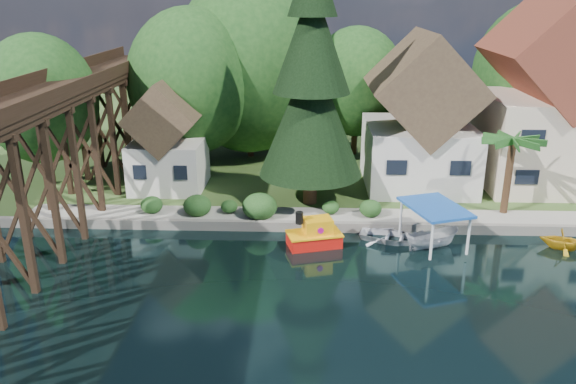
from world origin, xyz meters
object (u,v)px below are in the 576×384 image
palm_tree (513,143)px  shed (168,143)px  boat_white_a (391,235)px  tugboat (315,235)px  boat_yellow (564,238)px  trestle_bridge (35,158)px  boat_canopy (433,230)px  conifer (311,83)px  house_center (547,104)px  house_left (420,122)px

palm_tree → shed: bearing=169.3°
boat_white_a → palm_tree: bearing=-49.3°
tugboat → boat_yellow: (14.25, 0.14, -0.02)m
trestle_bridge → boat_canopy: bearing=1.8°
conifer → boat_yellow: (14.55, -5.66, -7.87)m
conifer → boat_canopy: conifer is taller
trestle_bridge → boat_canopy: (22.21, 0.68, -4.23)m
shed → boat_white_a: (15.01, -7.75, -3.44)m
house_center → palm_tree: (-4.36, -6.27, -1.26)m
boat_canopy → conifer: bearing=140.3°
conifer → boat_white_a: size_ratio=4.49×
trestle_bridge → shed: size_ratio=5.63×
trestle_bridge → shed: 10.69m
trestle_bridge → boat_yellow: bearing=1.7°
house_left → trestle_bridge: bearing=-154.8°
conifer → palm_tree: 13.01m
boat_white_a → shed: bearing=78.9°
palm_tree → boat_canopy: size_ratio=1.13×
trestle_bridge → boat_canopy: 22.62m
trestle_bridge → house_center: 33.96m
boat_white_a → boat_yellow: (9.71, -0.70, 0.27)m
house_left → conifer: bearing=-151.3°
house_left → boat_yellow: (6.72, -9.95, -4.48)m
tugboat → boat_yellow: 14.25m
boat_white_a → boat_canopy: bearing=-96.0°
tugboat → house_center: bearing=32.7°
house_left → conifer: 9.55m
trestle_bridge → house_left: (23.00, 10.83, -0.21)m
trestle_bridge → house_left: 25.42m
house_center → boat_yellow: (-2.28, -10.45, -5.76)m
shed → palm_tree: bearing=-10.7°
tugboat → trestle_bridge: bearing=-177.3°
house_left → boat_canopy: (-0.79, -10.14, -4.02)m
tugboat → palm_tree: bearing=19.6°
palm_tree → boat_yellow: palm_tree is taller
boat_canopy → trestle_bridge: bearing=-178.2°
palm_tree → house_left: bearing=128.8°
palm_tree → boat_yellow: 6.49m
house_center → boat_white_a: (-11.99, -9.75, -6.03)m
trestle_bridge → conifer: 16.82m
shed → boat_canopy: 19.45m
house_center → shed: 27.20m
conifer → palm_tree: (12.48, -1.47, -3.37)m
house_left → shed: size_ratio=1.40×
boat_white_a → boat_canopy: size_ratio=0.79×
trestle_bridge → house_center: bearing=19.5°
conifer → tugboat: 9.77m
tugboat → boat_white_a: bearing=10.6°
tugboat → boat_white_a: 4.63m
house_left → palm_tree: house_left is taller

